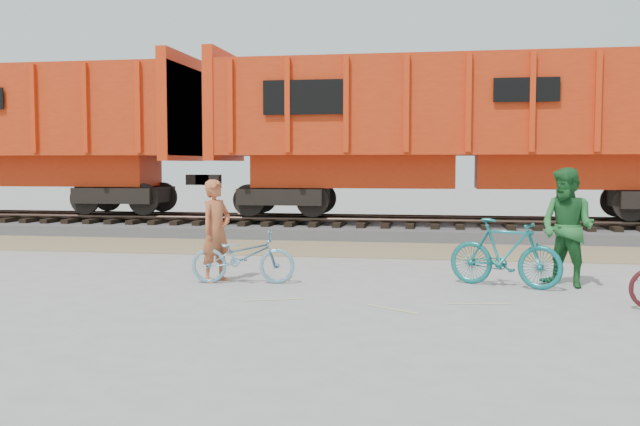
% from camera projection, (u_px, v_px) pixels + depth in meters
% --- Properties ---
extents(ground, '(120.00, 120.00, 0.00)m').
position_uv_depth(ground, '(347.00, 292.00, 11.16)').
color(ground, '#9E9E99').
rests_on(ground, ground).
extents(gravel_strip, '(120.00, 3.00, 0.02)m').
position_uv_depth(gravel_strip, '(377.00, 250.00, 16.57)').
color(gravel_strip, '#98885E').
rests_on(gravel_strip, ground).
extents(ballast_bed, '(120.00, 4.00, 0.30)m').
position_uv_depth(ballast_bed, '(388.00, 230.00, 20.00)').
color(ballast_bed, slate).
rests_on(ballast_bed, ground).
extents(track, '(120.00, 2.60, 0.24)m').
position_uv_depth(track, '(388.00, 218.00, 19.98)').
color(track, black).
rests_on(track, ballast_bed).
extents(hopper_car_center, '(14.00, 3.13, 4.65)m').
position_uv_depth(hopper_car_center, '(466.00, 127.00, 19.45)').
color(hopper_car_center, black).
rests_on(hopper_car_center, track).
extents(bicycle_blue, '(1.81, 0.83, 0.91)m').
position_uv_depth(bicycle_blue, '(243.00, 256.00, 11.99)').
color(bicycle_blue, '#6FA2B8').
rests_on(bicycle_blue, ground).
extents(bicycle_teal, '(1.92, 1.17, 1.12)m').
position_uv_depth(bicycle_teal, '(505.00, 253.00, 11.61)').
color(bicycle_teal, '#156E70').
rests_on(bicycle_teal, ground).
extents(person_solo, '(0.65, 0.75, 1.74)m').
position_uv_depth(person_solo, '(216.00, 231.00, 12.14)').
color(person_solo, '#B65831').
rests_on(person_solo, ground).
extents(person_man, '(1.20, 1.18, 1.95)m').
position_uv_depth(person_man, '(567.00, 227.00, 11.61)').
color(person_man, '#23662D').
rests_on(person_man, ground).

